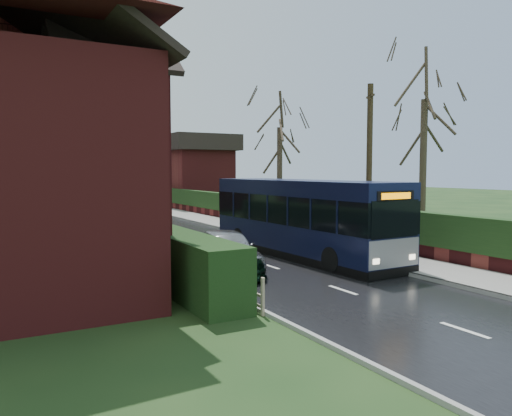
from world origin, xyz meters
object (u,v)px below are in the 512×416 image
car_silver (227,249)px  telegraph_pole (369,169)px  bus (302,219)px  bus_stop_sign (312,205)px  car_green (210,257)px

car_silver → telegraph_pole: size_ratio=0.60×
bus → bus_stop_sign: 1.32m
bus → telegraph_pole: bearing=-21.1°
bus → car_silver: 3.91m
car_silver → telegraph_pole: (6.30, 0.07, 2.73)m
bus → car_green: bearing=-162.4°
bus → car_silver: size_ratio=2.44×
bus → bus_stop_sign: bus is taller
car_silver → car_green: 1.12m
bus → telegraph_pole: 3.37m
bus → bus_stop_sign: (1.00, 0.72, 0.46)m
car_silver → telegraph_pole: 6.86m
car_silver → car_green: car_silver is taller
bus → telegraph_pole: size_ratio=1.46×
car_green → bus_stop_sign: 6.23m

